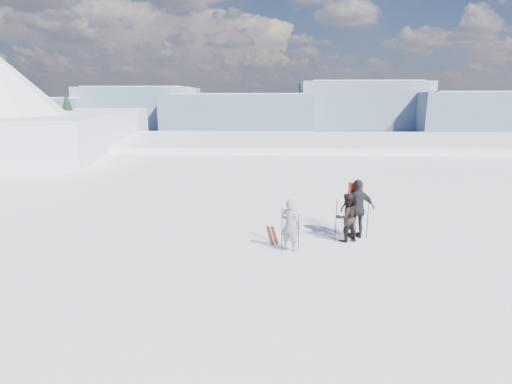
{
  "coord_description": "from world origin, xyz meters",
  "views": [
    {
      "loc": [
        -1.6,
        -9.31,
        4.36
      ],
      "look_at": [
        -2.13,
        3.0,
        1.44
      ],
      "focal_mm": 28.0,
      "sensor_mm": 36.0,
      "label": 1
    }
  ],
  "objects_px": {
    "skier_pack": "(357,209)",
    "skier_grey": "(290,225)",
    "skis_loose": "(272,235)",
    "skier_dark": "(346,217)"
  },
  "relations": [
    {
      "from": "skier_pack",
      "to": "skis_loose",
      "type": "height_order",
      "value": "skier_pack"
    },
    {
      "from": "skier_grey",
      "to": "skier_pack",
      "type": "xyz_separation_m",
      "value": [
        2.17,
        1.17,
        0.17
      ]
    },
    {
      "from": "skier_dark",
      "to": "skier_grey",
      "type": "bearing_deg",
      "value": 2.13
    },
    {
      "from": "skier_grey",
      "to": "skier_dark",
      "type": "xyz_separation_m",
      "value": [
        1.76,
        0.85,
        -0.01
      ]
    },
    {
      "from": "skier_pack",
      "to": "skier_grey",
      "type": "bearing_deg",
      "value": 18.21
    },
    {
      "from": "skis_loose",
      "to": "skier_dark",
      "type": "bearing_deg",
      "value": -10.76
    },
    {
      "from": "skier_dark",
      "to": "skis_loose",
      "type": "bearing_deg",
      "value": -34.27
    },
    {
      "from": "skier_grey",
      "to": "skier_dark",
      "type": "bearing_deg",
      "value": -130.53
    },
    {
      "from": "skier_grey",
      "to": "skier_dark",
      "type": "height_order",
      "value": "skier_grey"
    },
    {
      "from": "skier_grey",
      "to": "skis_loose",
      "type": "distance_m",
      "value": 1.57
    }
  ]
}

